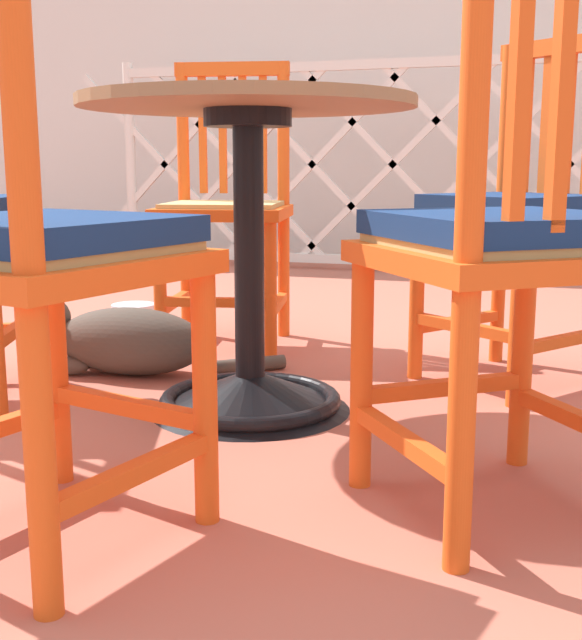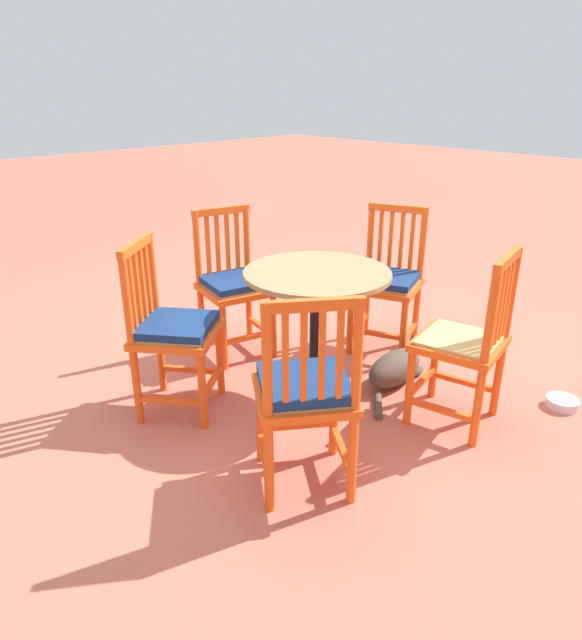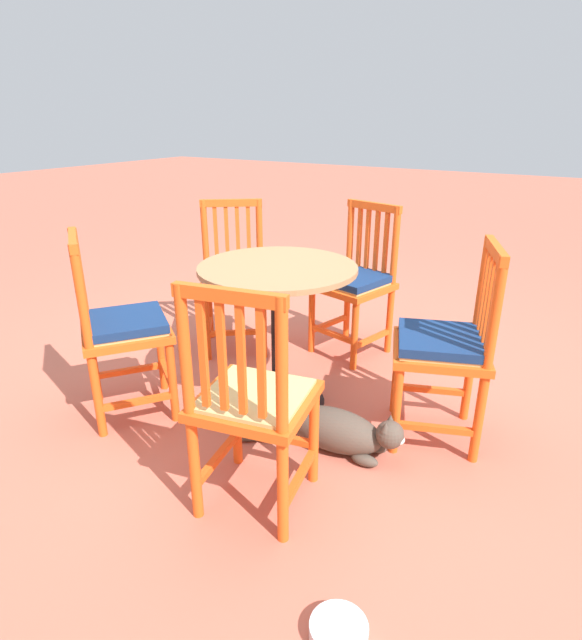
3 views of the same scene
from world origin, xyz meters
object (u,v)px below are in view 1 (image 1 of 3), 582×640
cafe_table (250,293)px  tabby_cat (119,340)px  pet_water_bowl (134,311)px  orange_chair_at_corner (517,216)px  orange_chair_by_planter (226,211)px  orange_chair_near_fence (30,257)px  orange_chair_facing_out (511,250)px

cafe_table → tabby_cat: 0.56m
cafe_table → pet_water_bowl: size_ratio=4.47×
cafe_table → pet_water_bowl: cafe_table is taller
cafe_table → orange_chair_at_corner: (0.58, 0.48, 0.16)m
orange_chair_at_corner → orange_chair_by_planter: bearing=167.3°
cafe_table → orange_chair_near_fence: orange_chair_near_fence is taller
cafe_table → tabby_cat: (-0.48, 0.22, -0.19)m
orange_chair_at_corner → orange_chair_near_fence: (-0.64, -1.23, 0.00)m
orange_chair_near_fence → tabby_cat: 1.12m
orange_chair_at_corner → orange_chair_near_fence: 1.39m
pet_water_bowl → orange_chair_facing_out: bearing=-44.5°
pet_water_bowl → cafe_table: bearing=-49.6°
orange_chair_by_planter → pet_water_bowl: orange_chair_by_planter is taller
orange_chair_facing_out → pet_water_bowl: (-1.47, 1.45, -0.42)m
cafe_table → orange_chair_near_fence: 0.78m
tabby_cat → orange_chair_facing_out: bearing=-30.9°
tabby_cat → orange_chair_near_fence: bearing=-66.8°
orange_chair_near_fence → pet_water_bowl: orange_chair_near_fence is taller
orange_chair_near_fence → orange_chair_by_planter: bearing=100.9°
cafe_table → pet_water_bowl: (-0.87, 1.02, -0.26)m
cafe_table → orange_chair_facing_out: bearing=-35.5°
cafe_table → pet_water_bowl: bearing=130.4°
orange_chair_by_planter → pet_water_bowl: bearing=147.8°
cafe_table → orange_chair_facing_out: (0.61, -0.43, 0.16)m
tabby_cat → cafe_table: bearing=-24.5°
orange_chair_by_planter → tabby_cat: (-0.14, -0.47, -0.34)m
orange_chair_by_planter → cafe_table: bearing=-63.7°
orange_chair_at_corner → orange_chair_facing_out: (0.03, -0.91, 0.00)m
orange_chair_at_corner → pet_water_bowl: orange_chair_at_corner is taller
orange_chair_facing_out → pet_water_bowl: orange_chair_facing_out is taller
orange_chair_at_corner → orange_chair_by_planter: size_ratio=1.00×
orange_chair_near_fence → pet_water_bowl: (-0.81, 1.77, -0.42)m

